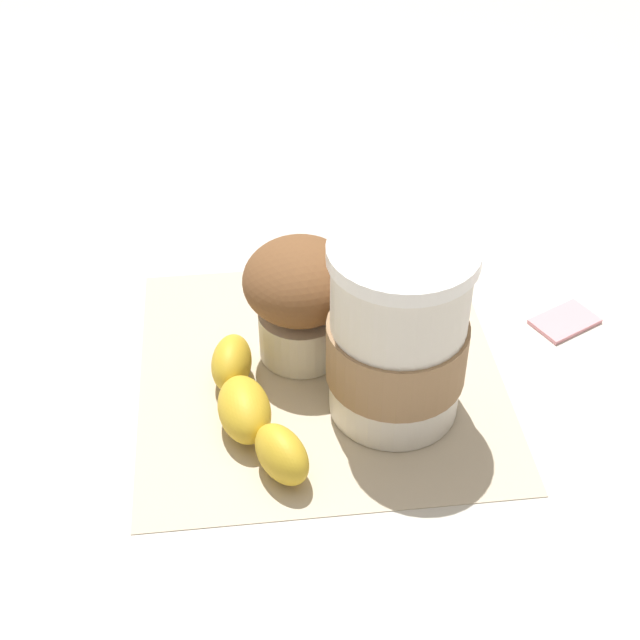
# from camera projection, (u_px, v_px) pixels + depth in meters

# --- Properties ---
(ground_plane) EXTENTS (3.00, 3.00, 0.00)m
(ground_plane) POSITION_uv_depth(u_px,v_px,m) (320.00, 373.00, 0.66)
(ground_plane) COLOR beige
(paper_napkin) EXTENTS (0.30, 0.30, 0.00)m
(paper_napkin) POSITION_uv_depth(u_px,v_px,m) (320.00, 372.00, 0.66)
(paper_napkin) COLOR beige
(paper_napkin) RESTS_ON ground_plane
(coffee_cup) EXTENTS (0.10, 0.10, 0.14)m
(coffee_cup) POSITION_uv_depth(u_px,v_px,m) (398.00, 336.00, 0.59)
(coffee_cup) COLOR silver
(coffee_cup) RESTS_ON paper_napkin
(muffin) EXTENTS (0.08, 0.08, 0.10)m
(muffin) POSITION_uv_depth(u_px,v_px,m) (300.00, 295.00, 0.64)
(muffin) COLOR white
(muffin) RESTS_ON paper_napkin
(banana) EXTENTS (0.08, 0.14, 0.04)m
(banana) POSITION_uv_depth(u_px,v_px,m) (251.00, 407.00, 0.60)
(banana) COLOR gold
(banana) RESTS_ON paper_napkin
(sugar_packet) EXTENTS (0.06, 0.06, 0.01)m
(sugar_packet) POSITION_uv_depth(u_px,v_px,m) (565.00, 320.00, 0.70)
(sugar_packet) COLOR pink
(sugar_packet) RESTS_ON ground_plane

